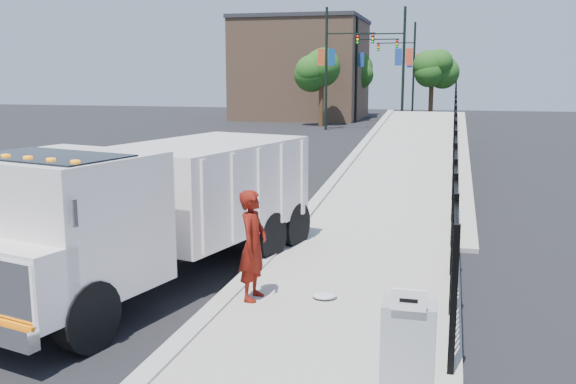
# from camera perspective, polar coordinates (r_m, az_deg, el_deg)

# --- Properties ---
(ground) EXTENTS (120.00, 120.00, 0.00)m
(ground) POSITION_cam_1_polar(r_m,az_deg,el_deg) (10.73, -5.33, -9.66)
(ground) COLOR black
(ground) RESTS_ON ground
(sidewalk) EXTENTS (3.55, 12.00, 0.12)m
(sidewalk) POSITION_cam_1_polar(r_m,az_deg,el_deg) (8.45, 2.72, -14.95)
(sidewalk) COLOR #9E998E
(sidewalk) RESTS_ON ground
(curb) EXTENTS (0.30, 12.00, 0.16)m
(curb) POSITION_cam_1_polar(r_m,az_deg,el_deg) (8.98, -9.73, -13.34)
(curb) COLOR #ADAAA3
(curb) RESTS_ON ground
(ramp) EXTENTS (3.95, 24.06, 3.19)m
(ramp) POSITION_cam_1_polar(r_m,az_deg,el_deg) (25.78, 11.28, 2.01)
(ramp) COLOR #9E998E
(ramp) RESTS_ON ground
(iron_fence) EXTENTS (0.10, 28.00, 1.80)m
(iron_fence) POSITION_cam_1_polar(r_m,az_deg,el_deg) (21.66, 14.53, 2.72)
(iron_fence) COLOR black
(iron_fence) RESTS_ON ground
(truck) EXTENTS (4.11, 7.88, 2.58)m
(truck) POSITION_cam_1_polar(r_m,az_deg,el_deg) (11.37, -12.09, -1.11)
(truck) COLOR black
(truck) RESTS_ON ground
(worker) EXTENTS (0.46, 0.67, 1.77)m
(worker) POSITION_cam_1_polar(r_m,az_deg,el_deg) (10.21, -3.13, -4.75)
(worker) COLOR #5E1008
(worker) RESTS_ON sidewalk
(utility_cabinet) EXTENTS (0.55, 0.40, 1.25)m
(utility_cabinet) POSITION_cam_1_polar(r_m,az_deg,el_deg) (7.01, 10.60, -14.48)
(utility_cabinet) COLOR gray
(utility_cabinet) RESTS_ON sidewalk
(arrow_sign) EXTENTS (0.35, 0.04, 0.22)m
(arrow_sign) POSITION_cam_1_polar(r_m,az_deg,el_deg) (6.53, 10.68, -9.42)
(arrow_sign) COLOR white
(arrow_sign) RESTS_ON utility_cabinet
(debris) EXTENTS (0.40, 0.40, 0.10)m
(debris) POSITION_cam_1_polar(r_m,az_deg,el_deg) (10.49, 3.24, -9.12)
(debris) COLOR silver
(debris) RESTS_ON sidewalk
(light_pole_0) EXTENTS (3.77, 0.22, 8.00)m
(light_pole_0) POSITION_cam_1_polar(r_m,az_deg,el_deg) (43.24, 3.83, 11.30)
(light_pole_0) COLOR black
(light_pole_0) RESTS_ON ground
(light_pole_1) EXTENTS (3.78, 0.22, 8.00)m
(light_pole_1) POSITION_cam_1_polar(r_m,az_deg,el_deg) (43.47, 9.82, 11.17)
(light_pole_1) COLOR black
(light_pole_1) RESTS_ON ground
(light_pole_2) EXTENTS (3.77, 0.22, 8.00)m
(light_pole_2) POSITION_cam_1_polar(r_m,az_deg,el_deg) (50.61, 6.47, 11.13)
(light_pole_2) COLOR black
(light_pole_2) RESTS_ON ground
(light_pole_3) EXTENTS (3.77, 0.22, 8.00)m
(light_pole_3) POSITION_cam_1_polar(r_m,az_deg,el_deg) (56.37, 10.81, 10.93)
(light_pole_3) COLOR black
(light_pole_3) RESTS_ON ground
(tree_0) EXTENTS (2.77, 2.77, 5.38)m
(tree_0) POSITION_cam_1_polar(r_m,az_deg,el_deg) (46.29, 3.00, 10.74)
(tree_0) COLOR #382314
(tree_0) RESTS_ON ground
(tree_1) EXTENTS (2.28, 2.28, 5.14)m
(tree_1) POSITION_cam_1_polar(r_m,az_deg,el_deg) (50.43, 12.68, 10.44)
(tree_1) COLOR #382314
(tree_1) RESTS_ON ground
(tree_2) EXTENTS (2.73, 2.73, 5.36)m
(tree_2) POSITION_cam_1_polar(r_m,az_deg,el_deg) (56.12, 6.13, 10.63)
(tree_2) COLOR #382314
(tree_2) RESTS_ON ground
(building) EXTENTS (10.00, 10.00, 8.00)m
(building) POSITION_cam_1_polar(r_m,az_deg,el_deg) (54.91, 1.26, 10.75)
(building) COLOR #8C664C
(building) RESTS_ON ground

